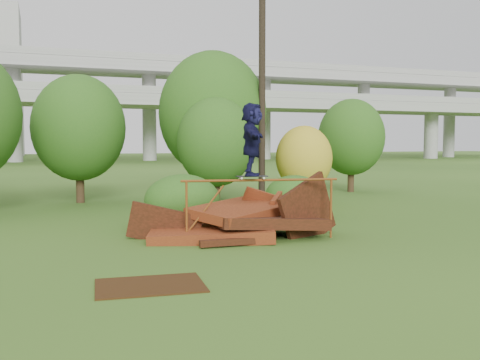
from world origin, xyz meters
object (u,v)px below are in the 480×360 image
object	(u,v)px
scrap_pile	(240,223)
flat_plate	(150,285)
utility_pole	(262,75)
skater	(252,139)

from	to	relation	value
scrap_pile	flat_plate	distance (m)	5.22
flat_plate	utility_pole	size ratio (longest dim) A/B	0.18
flat_plate	utility_pole	bearing A→B (deg)	58.66
scrap_pile	flat_plate	world-z (taller)	scrap_pile
skater	utility_pole	distance (m)	9.06
skater	scrap_pile	bearing A→B (deg)	37.74
scrap_pile	skater	size ratio (longest dim) A/B	3.10
skater	utility_pole	size ratio (longest dim) A/B	0.18
scrap_pile	skater	world-z (taller)	skater
scrap_pile	flat_plate	bearing A→B (deg)	-128.47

